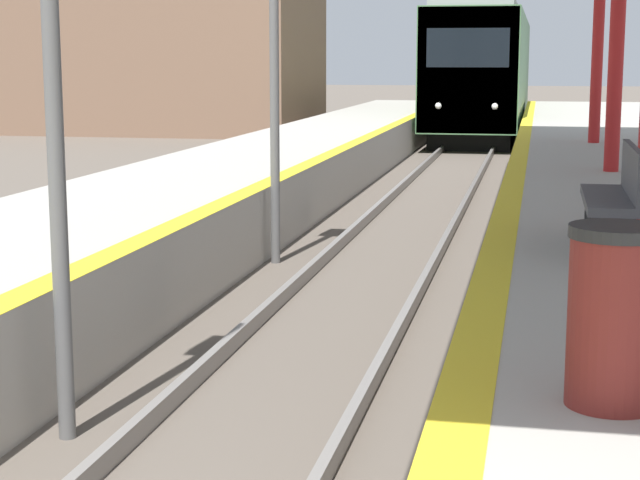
% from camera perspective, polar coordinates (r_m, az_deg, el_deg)
% --- Properties ---
extents(train, '(2.79, 21.00, 4.28)m').
position_cam_1_polar(train, '(40.02, 8.86, 8.93)').
color(train, black).
rests_on(train, ground).
extents(trash_bin, '(0.48, 0.48, 0.90)m').
position_cam_1_polar(trash_bin, '(5.41, 15.45, -3.93)').
color(trash_bin, maroon).
rests_on(trash_bin, platform_right).
extents(bench, '(0.44, 1.74, 0.92)m').
position_cam_1_polar(bench, '(9.88, 15.56, 2.36)').
color(bench, '#4C4C51').
rests_on(bench, platform_right).
extents(station_building, '(13.27, 7.77, 6.23)m').
position_cam_1_polar(station_building, '(40.11, -9.76, 10.27)').
color(station_building, brown).
rests_on(station_building, ground).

